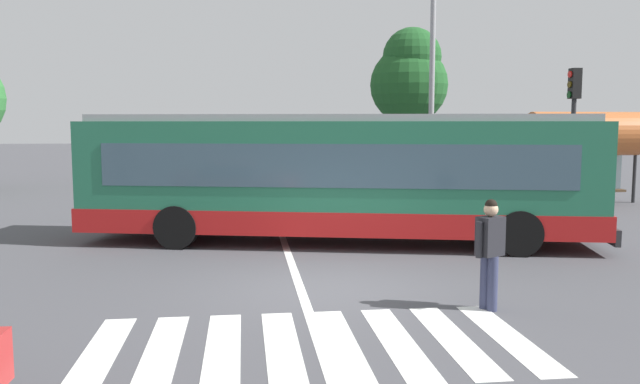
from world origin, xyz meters
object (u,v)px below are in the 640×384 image
pedestrian_crossing_street (490,248)px  parked_car_blue (277,174)px  traffic_light_far_corner (573,118)px  twin_arm_street_lamp (432,52)px  bus_stop_shelter (585,136)px  city_transit_bus (337,177)px  parked_car_silver (209,175)px  parked_car_black (344,174)px  background_tree_right (410,77)px

pedestrian_crossing_street → parked_car_blue: (-2.34, 16.67, -0.20)m
traffic_light_far_corner → twin_arm_street_lamp: twin_arm_street_lamp is taller
bus_stop_shelter → twin_arm_street_lamp: size_ratio=0.46×
traffic_light_far_corner → bus_stop_shelter: bearing=55.4°
traffic_light_far_corner → city_transit_bus: bearing=-157.6°
parked_car_silver → parked_car_black: bearing=-1.5°
parked_car_black → background_tree_right: 7.47m
parked_car_black → traffic_light_far_corner: 9.87m
parked_car_silver → bus_stop_shelter: size_ratio=1.12×
city_transit_bus → traffic_light_far_corner: traffic_light_far_corner is taller
parked_car_black → twin_arm_street_lamp: twin_arm_street_lamp is taller
parked_car_black → background_tree_right: size_ratio=0.61×
pedestrian_crossing_street → twin_arm_street_lamp: 14.93m
city_transit_bus → background_tree_right: size_ratio=1.67×
parked_car_black → twin_arm_street_lamp: (2.85, -2.74, 4.67)m
city_transit_bus → pedestrian_crossing_street: (1.50, -5.76, -0.62)m
parked_car_silver → twin_arm_street_lamp: (8.33, -2.89, 4.67)m
traffic_light_far_corner → twin_arm_street_lamp: (-2.87, 4.98, 2.42)m
parked_car_black → bus_stop_shelter: size_ratio=1.13×
city_transit_bus → parked_car_blue: size_ratio=2.73×
parked_car_blue → traffic_light_far_corner: size_ratio=1.01×
parked_car_silver → bus_stop_shelter: 14.28m
city_transit_bus → twin_arm_street_lamp: twin_arm_street_lamp is taller
parked_car_blue → background_tree_right: size_ratio=0.61×
bus_stop_shelter → city_transit_bus: bearing=-147.3°
pedestrian_crossing_street → parked_car_black: (0.39, 16.62, -0.20)m
parked_car_silver → city_transit_bus: bearing=-72.0°
parked_car_black → twin_arm_street_lamp: bearing=-43.9°
parked_car_blue → traffic_light_far_corner: traffic_light_far_corner is taller
city_transit_bus → parked_car_silver: city_transit_bus is taller
parked_car_silver → background_tree_right: (9.45, 4.48, 4.30)m
city_transit_bus → bus_stop_shelter: size_ratio=3.08×
parked_car_blue → bus_stop_shelter: bearing=-23.6°
parked_car_silver → traffic_light_far_corner: 13.87m
pedestrian_crossing_street → parked_car_silver: size_ratio=0.38×
parked_car_silver → parked_car_black: size_ratio=0.99×
bus_stop_shelter → traffic_light_far_corner: bearing=-124.6°
city_transit_bus → traffic_light_far_corner: size_ratio=2.77×
pedestrian_crossing_street → traffic_light_far_corner: bearing=55.5°
pedestrian_crossing_street → twin_arm_street_lamp: (3.24, 13.88, 4.47)m
city_transit_bus → bus_stop_shelter: 11.66m
parked_car_black → city_transit_bus: bearing=-99.9°
pedestrian_crossing_street → background_tree_right: size_ratio=0.23×
traffic_light_far_corner → background_tree_right: 12.64m
parked_car_silver → bus_stop_shelter: bearing=-19.5°
bus_stop_shelter → background_tree_right: size_ratio=0.54×
parked_car_black → background_tree_right: (3.97, 4.63, 4.30)m
twin_arm_street_lamp → bus_stop_shelter: bearing=-20.0°
parked_car_blue → bus_stop_shelter: (10.63, -4.64, 1.65)m
parked_car_silver → parked_car_blue: bearing=-1.9°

